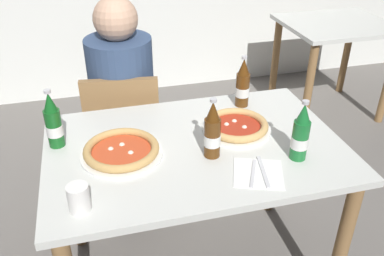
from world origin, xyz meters
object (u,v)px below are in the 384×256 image
at_px(dining_table_main, 195,167).
at_px(paper_cup, 79,198).
at_px(chair_behind_table, 125,133).
at_px(pizza_marinara_far, 122,151).
at_px(napkin_with_cutlery, 258,173).
at_px(dining_table_background, 334,43).
at_px(pizza_margherita_near, 236,126).
at_px(beer_bottle_extra, 243,85).
at_px(diner_seated, 124,112).
at_px(beer_bottle_right, 53,123).
at_px(beer_bottle_center, 301,135).
at_px(beer_bottle_left, 212,132).

xyz_separation_m(dining_table_main, paper_cup, (-0.46, -0.28, 0.16)).
distance_m(chair_behind_table, paper_cup, 0.97).
relative_size(pizza_marinara_far, napkin_with_cutlery, 1.39).
bearing_deg(dining_table_background, dining_table_main, -137.50).
distance_m(napkin_with_cutlery, paper_cup, 0.64).
height_order(pizza_margherita_near, beer_bottle_extra, beer_bottle_extra).
bearing_deg(diner_seated, napkin_with_cutlery, -66.30).
relative_size(chair_behind_table, diner_seated, 0.70).
bearing_deg(beer_bottle_right, beer_bottle_center, -19.98).
bearing_deg(napkin_with_cutlery, chair_behind_table, 115.45).
bearing_deg(dining_table_background, beer_bottle_left, -134.84).
bearing_deg(pizza_marinara_far, beer_bottle_left, -13.95).
bearing_deg(pizza_marinara_far, paper_cup, -121.01).
xyz_separation_m(beer_bottle_left, napkin_with_cutlery, (0.13, -0.16, -0.10)).
bearing_deg(chair_behind_table, pizza_margherita_near, 136.67).
xyz_separation_m(chair_behind_table, beer_bottle_center, (0.59, -0.80, 0.37)).
distance_m(diner_seated, napkin_with_cutlery, 1.01).
xyz_separation_m(pizza_marinara_far, beer_bottle_left, (0.34, -0.08, 0.08)).
relative_size(pizza_margherita_near, pizza_marinara_far, 0.91).
distance_m(beer_bottle_extra, paper_cup, 0.95).
relative_size(chair_behind_table, beer_bottle_center, 3.44).
bearing_deg(dining_table_main, paper_cup, -148.86).
bearing_deg(paper_cup, beer_bottle_extra, 36.10).
distance_m(dining_table_main, beer_bottle_right, 0.60).
bearing_deg(chair_behind_table, pizza_marinara_far, 92.35).
bearing_deg(beer_bottle_extra, beer_bottle_right, -170.54).
height_order(beer_bottle_right, paper_cup, beer_bottle_right).
relative_size(pizza_margherita_near, beer_bottle_left, 1.19).
xyz_separation_m(beer_bottle_left, beer_bottle_extra, (0.26, 0.37, 0.00)).
distance_m(diner_seated, pizza_margherita_near, 0.76).
height_order(chair_behind_table, pizza_marinara_far, chair_behind_table).
bearing_deg(beer_bottle_right, paper_cup, -79.24).
relative_size(pizza_marinara_far, beer_bottle_center, 1.30).
relative_size(dining_table_main, napkin_with_cutlery, 5.19).
height_order(napkin_with_cutlery, paper_cup, paper_cup).
bearing_deg(pizza_marinara_far, dining_table_main, 0.81).
relative_size(beer_bottle_right, napkin_with_cutlery, 1.07).
distance_m(beer_bottle_left, paper_cup, 0.54).
distance_m(beer_bottle_center, napkin_with_cutlery, 0.22).
xyz_separation_m(beer_bottle_right, beer_bottle_extra, (0.85, 0.14, 0.00)).
bearing_deg(pizza_margherita_near, dining_table_main, -162.19).
relative_size(beer_bottle_left, beer_bottle_center, 1.00).
distance_m(pizza_marinara_far, beer_bottle_right, 0.30).
distance_m(beer_bottle_right, napkin_with_cutlery, 0.82).
xyz_separation_m(chair_behind_table, beer_bottle_extra, (0.54, -0.33, 0.37)).
relative_size(dining_table_background, napkin_with_cutlery, 3.46).
distance_m(dining_table_background, paper_cup, 2.56).
bearing_deg(beer_bottle_left, pizza_margherita_near, 44.40).
xyz_separation_m(dining_table_background, beer_bottle_center, (-1.13, -1.55, 0.26)).
bearing_deg(pizza_margherita_near, beer_bottle_extra, 64.14).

